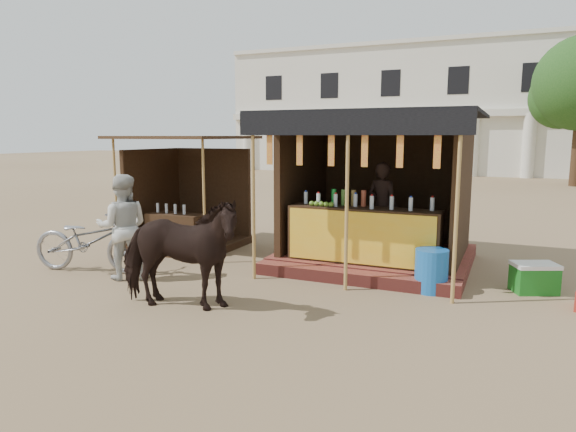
# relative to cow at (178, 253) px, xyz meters

# --- Properties ---
(ground) EXTENTS (120.00, 120.00, 0.00)m
(ground) POSITION_rel_cow_xyz_m (0.85, 0.22, -0.79)
(ground) COLOR #846B4C
(ground) RESTS_ON ground
(main_stall) EXTENTS (3.60, 3.61, 2.78)m
(main_stall) POSITION_rel_cow_xyz_m (1.85, 3.58, 0.24)
(main_stall) COLOR maroon
(main_stall) RESTS_ON ground
(secondary_stall) EXTENTS (2.40, 2.40, 2.38)m
(secondary_stall) POSITION_rel_cow_xyz_m (-2.32, 3.46, 0.06)
(secondary_stall) COLOR #332112
(secondary_stall) RESTS_ON ground
(cow) EXTENTS (2.00, 1.20, 1.57)m
(cow) POSITION_rel_cow_xyz_m (0.00, 0.00, 0.00)
(cow) COLOR black
(cow) RESTS_ON ground
(motorbike) EXTENTS (2.23, 1.17, 1.11)m
(motorbike) POSITION_rel_cow_xyz_m (-2.61, 1.02, -0.23)
(motorbike) COLOR gray
(motorbike) RESTS_ON ground
(bystander) EXTENTS (1.08, 1.03, 1.76)m
(bystander) POSITION_rel_cow_xyz_m (-1.77, 0.92, 0.09)
(bystander) COLOR #B9BAB3
(bystander) RESTS_ON ground
(blue_barrel) EXTENTS (0.66, 0.66, 0.67)m
(blue_barrel) POSITION_rel_cow_xyz_m (3.08, 2.22, -0.45)
(blue_barrel) COLOR #175DB0
(blue_barrel) RESTS_ON ground
(cooler) EXTENTS (0.76, 0.66, 0.46)m
(cooler) POSITION_rel_cow_xyz_m (4.53, 2.82, -0.56)
(cooler) COLOR #19731E
(cooler) RESTS_ON ground
(background_building) EXTENTS (26.00, 7.45, 8.18)m
(background_building) POSITION_rel_cow_xyz_m (-1.15, 30.16, 3.19)
(background_building) COLOR silver
(background_building) RESTS_ON ground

